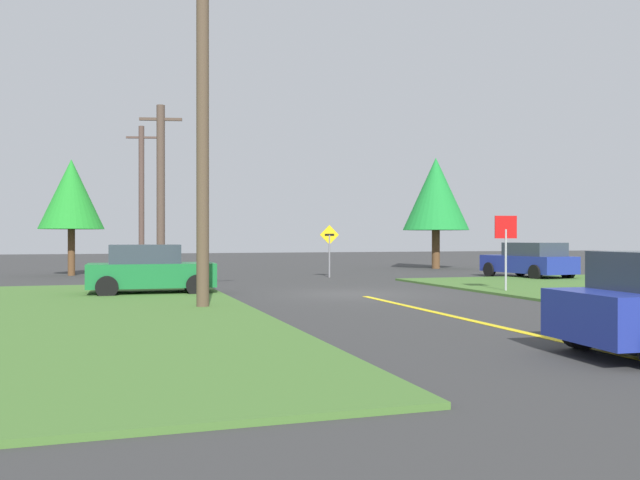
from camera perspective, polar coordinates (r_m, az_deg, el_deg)
ground_plane at (r=21.80m, az=2.92°, el=-4.64°), size 120.00×120.00×0.00m
lane_stripe_center at (r=14.62m, az=14.12°, el=-7.00°), size 0.20×14.00×0.01m
stop_sign at (r=23.04m, az=15.62°, el=0.13°), size 0.75×0.19×2.57m
car_on_crossroad at (r=31.67m, az=17.48°, el=-1.68°), size 2.50×4.66×1.62m
parked_car_near_building at (r=22.04m, az=-14.35°, el=-2.50°), size 4.02×2.02×1.62m
utility_pole_near at (r=17.53m, az=-10.02°, el=9.85°), size 1.80×0.40×9.35m
utility_pole_mid at (r=29.31m, az=-13.48°, el=4.10°), size 1.78×0.51×7.51m
utility_pole_far at (r=41.32m, az=-15.04°, el=3.69°), size 1.78×0.55×8.53m
direction_sign at (r=30.76m, az=0.81°, el=-0.42°), size 0.91×0.08×2.43m
oak_tree_left at (r=34.56m, az=-20.52°, el=3.66°), size 3.09×3.09×5.66m
pine_tree_center at (r=40.23m, az=9.89°, el=3.88°), size 3.92×3.92×6.61m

